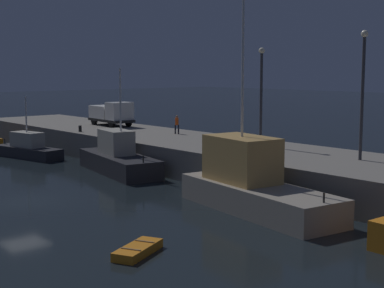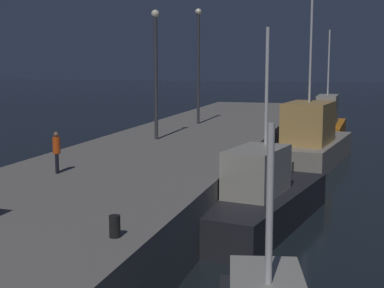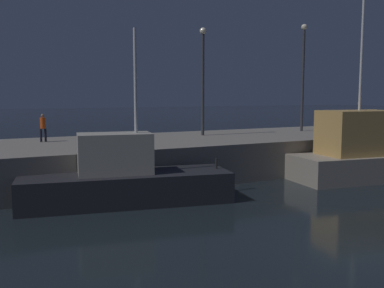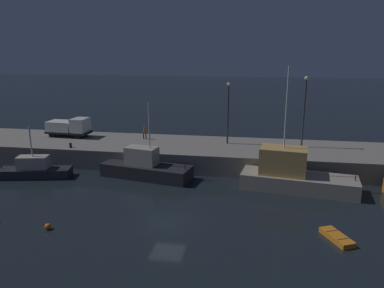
{
  "view_description": "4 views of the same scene",
  "coord_description": "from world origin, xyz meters",
  "px_view_note": "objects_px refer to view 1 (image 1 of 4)",
  "views": [
    {
      "loc": [
        31.56,
        -14.36,
        7.76
      ],
      "look_at": [
        0.54,
        12.66,
        2.43
      ],
      "focal_mm": 54.22,
      "sensor_mm": 36.0,
      "label": 1
    },
    {
      "loc": [
        -26.38,
        6.45,
        6.49
      ],
      "look_at": [
        0.98,
        14.12,
        2.35
      ],
      "focal_mm": 52.99,
      "sensor_mm": 36.0,
      "label": 2
    },
    {
      "loc": [
        -10.81,
        -9.05,
        4.88
      ],
      "look_at": [
        0.19,
        12.36,
        2.2
      ],
      "focal_mm": 41.21,
      "sensor_mm": 36.0,
      "label": 3
    },
    {
      "loc": [
        6.09,
        -24.98,
        12.84
      ],
      "look_at": [
        -0.45,
        14.19,
        2.62
      ],
      "focal_mm": 34.28,
      "sensor_mm": 36.0,
      "label": 4
    }
  ],
  "objects_px": {
    "rowboat_white_mid": "(138,250)",
    "bollard_west": "(80,129)",
    "dockworker": "(177,123)",
    "lamp_post_west": "(261,88)",
    "fishing_boat_blue": "(118,159)",
    "fishing_boat_white": "(252,184)",
    "fishing_boat_orange": "(28,148)",
    "utility_truck": "(112,113)",
    "lamp_post_east": "(363,85)"
  },
  "relations": [
    {
      "from": "fishing_boat_white",
      "to": "utility_truck",
      "type": "height_order",
      "value": "fishing_boat_white"
    },
    {
      "from": "dockworker",
      "to": "bollard_west",
      "type": "height_order",
      "value": "dockworker"
    },
    {
      "from": "fishing_boat_white",
      "to": "bollard_west",
      "type": "xyz_separation_m",
      "value": [
        -23.98,
        3.18,
        1.02
      ]
    },
    {
      "from": "fishing_boat_orange",
      "to": "utility_truck",
      "type": "bearing_deg",
      "value": 94.44
    },
    {
      "from": "fishing_boat_white",
      "to": "lamp_post_west",
      "type": "bearing_deg",
      "value": 129.99
    },
    {
      "from": "lamp_post_east",
      "to": "utility_truck",
      "type": "relative_size",
      "value": 1.39
    },
    {
      "from": "utility_truck",
      "to": "lamp_post_west",
      "type": "bearing_deg",
      "value": -0.72
    },
    {
      "from": "dockworker",
      "to": "bollard_west",
      "type": "xyz_separation_m",
      "value": [
        -6.99,
        -5.45,
        -0.64
      ]
    },
    {
      "from": "fishing_boat_orange",
      "to": "lamp_post_east",
      "type": "xyz_separation_m",
      "value": [
        27.66,
        8.83,
        5.97
      ]
    },
    {
      "from": "fishing_boat_orange",
      "to": "lamp_post_east",
      "type": "bearing_deg",
      "value": 17.7
    },
    {
      "from": "fishing_boat_white",
      "to": "rowboat_white_mid",
      "type": "bearing_deg",
      "value": -77.02
    },
    {
      "from": "fishing_boat_blue",
      "to": "lamp_post_west",
      "type": "xyz_separation_m",
      "value": [
        7.91,
        7.08,
        5.34
      ]
    },
    {
      "from": "fishing_boat_white",
      "to": "fishing_boat_orange",
      "type": "bearing_deg",
      "value": -178.02
    },
    {
      "from": "fishing_boat_blue",
      "to": "bollard_west",
      "type": "relative_size",
      "value": 17.56
    },
    {
      "from": "rowboat_white_mid",
      "to": "dockworker",
      "type": "distance_m",
      "value": 26.41
    },
    {
      "from": "dockworker",
      "to": "lamp_post_west",
      "type": "bearing_deg",
      "value": -3.03
    },
    {
      "from": "fishing_boat_white",
      "to": "bollard_west",
      "type": "relative_size",
      "value": 20.7
    },
    {
      "from": "rowboat_white_mid",
      "to": "utility_truck",
      "type": "relative_size",
      "value": 0.51
    },
    {
      "from": "fishing_boat_orange",
      "to": "lamp_post_west",
      "type": "xyz_separation_m",
      "value": [
        19.24,
        8.99,
        5.55
      ]
    },
    {
      "from": "fishing_boat_orange",
      "to": "utility_truck",
      "type": "xyz_separation_m",
      "value": [
        -0.72,
        9.24,
        2.59
      ]
    },
    {
      "from": "fishing_boat_orange",
      "to": "utility_truck",
      "type": "relative_size",
      "value": 1.33
    },
    {
      "from": "fishing_boat_white",
      "to": "utility_truck",
      "type": "xyz_separation_m",
      "value": [
        -26.75,
        8.34,
        1.98
      ]
    },
    {
      "from": "fishing_boat_blue",
      "to": "rowboat_white_mid",
      "type": "bearing_deg",
      "value": -31.54
    },
    {
      "from": "fishing_boat_blue",
      "to": "utility_truck",
      "type": "distance_m",
      "value": 14.31
    },
    {
      "from": "fishing_boat_blue",
      "to": "bollard_west",
      "type": "xyz_separation_m",
      "value": [
        -9.28,
        2.17,
        1.42
      ]
    },
    {
      "from": "fishing_boat_orange",
      "to": "utility_truck",
      "type": "distance_m",
      "value": 9.63
    },
    {
      "from": "fishing_boat_white",
      "to": "bollard_west",
      "type": "distance_m",
      "value": 24.21
    },
    {
      "from": "fishing_boat_orange",
      "to": "bollard_west",
      "type": "relative_size",
      "value": 13.51
    },
    {
      "from": "rowboat_white_mid",
      "to": "bollard_west",
      "type": "bearing_deg",
      "value": 154.42
    },
    {
      "from": "fishing_boat_white",
      "to": "dockworker",
      "type": "distance_m",
      "value": 19.13
    },
    {
      "from": "dockworker",
      "to": "utility_truck",
      "type": "bearing_deg",
      "value": -178.3
    },
    {
      "from": "fishing_boat_blue",
      "to": "rowboat_white_mid",
      "type": "relative_size",
      "value": 3.38
    },
    {
      "from": "lamp_post_west",
      "to": "lamp_post_east",
      "type": "xyz_separation_m",
      "value": [
        8.41,
        -0.17,
        0.42
      ]
    },
    {
      "from": "lamp_post_west",
      "to": "utility_truck",
      "type": "distance_m",
      "value": 20.18
    },
    {
      "from": "bollard_west",
      "to": "fishing_boat_white",
      "type": "bearing_deg",
      "value": -7.56
    },
    {
      "from": "rowboat_white_mid",
      "to": "bollard_west",
      "type": "xyz_separation_m",
      "value": [
        -26.13,
        12.51,
        2.27
      ]
    },
    {
      "from": "rowboat_white_mid",
      "to": "lamp_post_west",
      "type": "relative_size",
      "value": 0.41
    },
    {
      "from": "fishing_boat_white",
      "to": "fishing_boat_orange",
      "type": "xyz_separation_m",
      "value": [
        -26.03,
        -0.9,
        -0.62
      ]
    },
    {
      "from": "fishing_boat_white",
      "to": "dockworker",
      "type": "height_order",
      "value": "fishing_boat_white"
    },
    {
      "from": "lamp_post_east",
      "to": "bollard_west",
      "type": "xyz_separation_m",
      "value": [
        -25.61,
        -4.75,
        -4.34
      ]
    },
    {
      "from": "fishing_boat_white",
      "to": "rowboat_white_mid",
      "type": "relative_size",
      "value": 3.98
    },
    {
      "from": "utility_truck",
      "to": "bollard_west",
      "type": "relative_size",
      "value": 10.19
    },
    {
      "from": "lamp_post_east",
      "to": "dockworker",
      "type": "bearing_deg",
      "value": 177.83
    },
    {
      "from": "lamp_post_west",
      "to": "bollard_west",
      "type": "xyz_separation_m",
      "value": [
        -17.19,
        -4.91,
        -3.92
      ]
    },
    {
      "from": "bollard_west",
      "to": "lamp_post_west",
      "type": "bearing_deg",
      "value": 15.95
    },
    {
      "from": "fishing_boat_blue",
      "to": "bollard_west",
      "type": "bearing_deg",
      "value": 166.84
    },
    {
      "from": "lamp_post_west",
      "to": "dockworker",
      "type": "bearing_deg",
      "value": 176.97
    },
    {
      "from": "fishing_boat_white",
      "to": "fishing_boat_orange",
      "type": "relative_size",
      "value": 1.53
    },
    {
      "from": "fishing_boat_blue",
      "to": "fishing_boat_orange",
      "type": "distance_m",
      "value": 11.5
    },
    {
      "from": "dockworker",
      "to": "bollard_west",
      "type": "distance_m",
      "value": 8.89
    }
  ]
}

